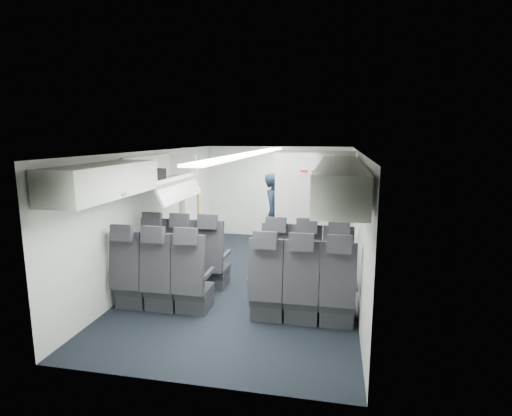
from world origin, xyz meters
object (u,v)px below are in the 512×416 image
at_px(flight_attendant, 274,214).
at_px(boarding_door, 191,205).
at_px(seat_row_front, 244,266).
at_px(galley_unit, 317,200).
at_px(carry_on_bag, 150,177).
at_px(seat_row_mid, 229,287).

bearing_deg(flight_attendant, boarding_door, 98.81).
distance_m(seat_row_front, boarding_door, 2.71).
relative_size(galley_unit, carry_on_bag, 4.65).
xyz_separation_m(boarding_door, carry_on_bag, (0.20, -2.24, 0.82)).
relative_size(seat_row_mid, carry_on_bag, 8.15).
bearing_deg(carry_on_bag, seat_row_front, 8.23).
bearing_deg(seat_row_front, boarding_door, 128.16).
bearing_deg(carry_on_bag, galley_unit, 57.16).
xyz_separation_m(seat_row_front, flight_attendant, (0.16, 2.03, 0.43)).
distance_m(flight_attendant, carry_on_bag, 2.86).
distance_m(seat_row_mid, flight_attendant, 2.97).
height_order(galley_unit, flight_attendant, galley_unit).
relative_size(flight_attendant, carry_on_bag, 4.09).
bearing_deg(boarding_door, seat_row_mid, -61.23).
height_order(seat_row_front, carry_on_bag, carry_on_bag).
relative_size(boarding_door, carry_on_bag, 4.55).
bearing_deg(carry_on_bag, boarding_door, 97.36).
relative_size(seat_row_front, carry_on_bag, 8.15).
xyz_separation_m(flight_attendant, carry_on_bag, (-1.59, -2.19, 0.94)).
height_order(seat_row_front, boarding_door, boarding_door).
bearing_deg(seat_row_mid, flight_attendant, 86.95).
bearing_deg(seat_row_front, flight_attendant, 85.60).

